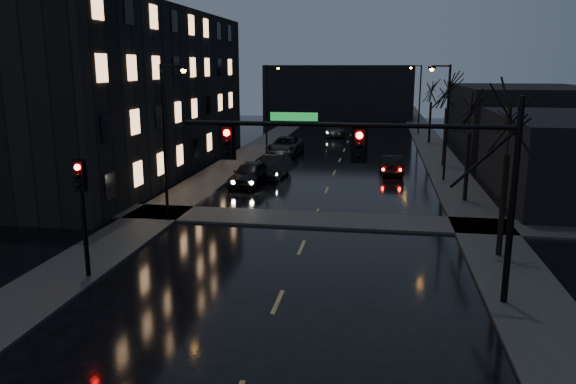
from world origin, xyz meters
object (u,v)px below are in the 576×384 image
at_px(lead_car, 391,164).
at_px(oncoming_car_b, 273,166).
at_px(oncoming_car_c, 285,146).
at_px(oncoming_car_a, 250,174).
at_px(oncoming_car_d, 335,129).

bearing_deg(lead_car, oncoming_car_b, 13.37).
height_order(oncoming_car_c, lead_car, oncoming_car_c).
distance_m(oncoming_car_a, oncoming_car_d, 28.40).
xyz_separation_m(oncoming_car_b, oncoming_car_d, (2.46, 25.09, 0.00)).
distance_m(oncoming_car_b, oncoming_car_c, 10.43).
xyz_separation_m(oncoming_car_b, oncoming_car_c, (-0.84, 10.40, 0.02)).
distance_m(oncoming_car_b, lead_car, 8.92).
bearing_deg(oncoming_car_d, oncoming_car_c, -109.36).
bearing_deg(oncoming_car_a, oncoming_car_c, 95.04).
distance_m(oncoming_car_d, lead_car, 23.14).
relative_size(oncoming_car_a, oncoming_car_c, 0.82).
relative_size(oncoming_car_b, lead_car, 1.12).
xyz_separation_m(oncoming_car_b, lead_car, (8.49, 2.75, -0.08)).
bearing_deg(lead_car, oncoming_car_a, 27.10).
xyz_separation_m(oncoming_car_c, oncoming_car_d, (3.30, 14.69, -0.02)).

